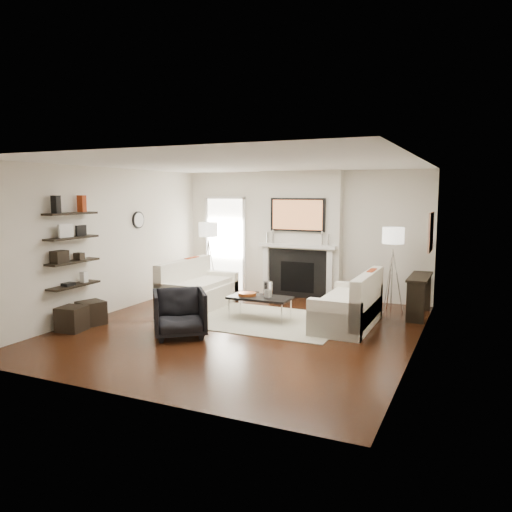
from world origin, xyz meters
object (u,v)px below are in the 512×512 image
at_px(coffee_table, 260,298).
at_px(armchair, 180,311).
at_px(loveseat_right_base, 347,314).
at_px(lamp_right_shade, 393,235).
at_px(lamp_left_shade, 208,229).
at_px(loveseat_left_base, 199,297).
at_px(ottoman_near, 91,313).

relative_size(coffee_table, armchair, 1.36).
bearing_deg(loveseat_right_base, lamp_right_shade, 69.54).
bearing_deg(lamp_left_shade, loveseat_left_base, -69.82).
bearing_deg(lamp_left_shade, ottoman_near, -101.84).
distance_m(loveseat_left_base, coffee_table, 1.55).
xyz_separation_m(armchair, lamp_right_shade, (2.74, 3.04, 1.05)).
height_order(loveseat_left_base, lamp_left_shade, lamp_left_shade).
relative_size(coffee_table, lamp_left_shade, 2.75).
relative_size(coffee_table, lamp_right_shade, 2.75).
distance_m(loveseat_left_base, lamp_right_shade, 3.90).
bearing_deg(lamp_left_shade, armchair, -68.49).
bearing_deg(coffee_table, loveseat_left_base, 165.35).
relative_size(loveseat_right_base, lamp_left_shade, 4.50).
xyz_separation_m(coffee_table, armchair, (-0.74, -1.44, 0.00)).
bearing_deg(lamp_right_shade, loveseat_left_base, -160.95).
xyz_separation_m(loveseat_left_base, ottoman_near, (-1.03, -1.85, -0.01)).
bearing_deg(lamp_right_shade, loveseat_right_base, -110.46).
distance_m(armchair, lamp_left_shade, 3.32).
height_order(loveseat_left_base, armchair, armchair).
distance_m(loveseat_right_base, lamp_left_shade, 3.82).
bearing_deg(armchair, lamp_left_shade, 73.76).
bearing_deg(lamp_right_shade, coffee_table, -141.52).
xyz_separation_m(loveseat_right_base, ottoman_near, (-4.02, -1.71, -0.01)).
distance_m(coffee_table, ottoman_near, 2.91).
bearing_deg(lamp_left_shade, loveseat_right_base, -20.19).
xyz_separation_m(coffee_table, lamp_right_shade, (2.01, 1.60, 1.05)).
height_order(coffee_table, ottoman_near, coffee_table).
height_order(coffee_table, armchair, armchair).
relative_size(lamp_left_shade, ottoman_near, 1.00).
height_order(loveseat_right_base, lamp_right_shade, lamp_right_shade).
height_order(armchair, lamp_right_shade, lamp_right_shade).
bearing_deg(coffee_table, armchair, -117.02).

